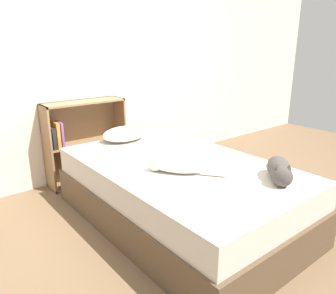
# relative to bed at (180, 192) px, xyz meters

# --- Properties ---
(ground_plane) EXTENTS (8.00, 8.00, 0.00)m
(ground_plane) POSITION_rel_bed_xyz_m (0.00, 0.00, -0.26)
(ground_plane) COLOR brown
(wall_back) EXTENTS (8.00, 0.06, 2.50)m
(wall_back) POSITION_rel_bed_xyz_m (0.00, 1.47, 0.99)
(wall_back) COLOR silver
(wall_back) RESTS_ON ground_plane
(bed) EXTENTS (1.28, 2.08, 0.53)m
(bed) POSITION_rel_bed_xyz_m (0.00, 0.00, 0.00)
(bed) COLOR brown
(bed) RESTS_ON ground_plane
(pillow) EXTENTS (0.46, 0.32, 0.14)m
(pillow) POSITION_rel_bed_xyz_m (-0.01, 0.85, 0.34)
(pillow) COLOR white
(pillow) RESTS_ON bed
(cat_light) EXTENTS (0.42, 0.51, 0.14)m
(cat_light) POSITION_rel_bed_xyz_m (-0.16, -0.14, 0.33)
(cat_light) COLOR white
(cat_light) RESTS_ON bed
(cat_dark) EXTENTS (0.40, 0.39, 0.16)m
(cat_dark) POSITION_rel_bed_xyz_m (0.32, -0.71, 0.34)
(cat_dark) COLOR #47423D
(cat_dark) RESTS_ON bed
(bookshelf) EXTENTS (0.86, 0.26, 0.89)m
(bookshelf) POSITION_rel_bed_xyz_m (-0.25, 1.34, 0.20)
(bookshelf) COLOR #8E6B47
(bookshelf) RESTS_ON ground_plane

